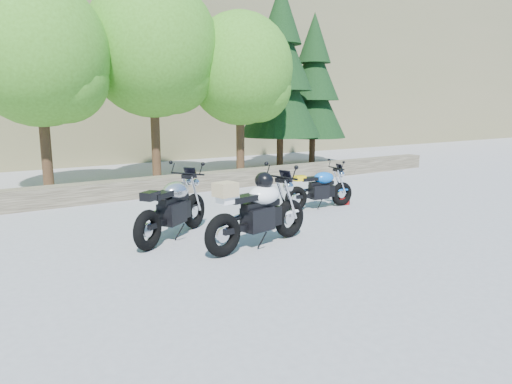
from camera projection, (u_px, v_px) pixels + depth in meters
ground at (278, 243)px, 8.10m from camera, size 90.00×90.00×0.00m
stone_wall at (159, 186)px, 12.54m from camera, size 22.00×0.55×0.50m
hillside at (70, 32)px, 31.22m from camera, size 80.00×30.00×15.00m
tree_decid_left at (43, 59)px, 11.94m from camera, size 3.67×3.67×5.62m
tree_decid_mid at (156, 53)px, 14.01m from camera, size 4.08×4.08×6.24m
tree_decid_right at (244, 73)px, 15.16m from camera, size 3.54×3.54×5.41m
conifer_near at (281, 73)px, 17.53m from camera, size 3.17×3.17×7.06m
conifer_far at (313, 86)px, 19.30m from camera, size 2.82×2.82×6.27m
silver_bike at (173, 209)px, 8.32m from camera, size 1.97×1.42×1.14m
white_bike at (258, 211)px, 7.80m from camera, size 2.32×0.78×1.29m
blue_bike at (320, 189)px, 10.84m from camera, size 1.90×0.60×0.96m
backpack at (342, 196)px, 11.35m from camera, size 0.38×0.36×0.44m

